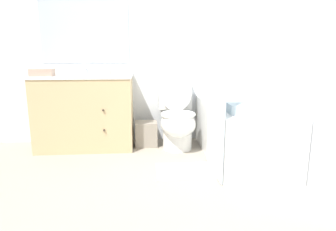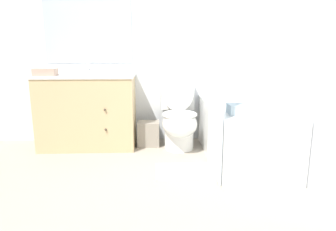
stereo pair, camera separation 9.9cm
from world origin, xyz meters
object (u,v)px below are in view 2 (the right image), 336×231
at_px(sink_faucet, 89,70).
at_px(wastebasket, 148,134).
at_px(bath_mat, 188,171).
at_px(toilet, 179,119).
at_px(hand_towel_folded, 45,72).
at_px(bathtub, 241,132).
at_px(vanity_cabinet, 88,110).
at_px(tissue_box, 108,70).
at_px(bath_towel_folded, 247,109).

xyz_separation_m(sink_faucet, wastebasket, (0.69, -0.18, -0.73)).
bearing_deg(bath_mat, toilet, 92.42).
bearing_deg(bath_mat, hand_towel_folded, 155.96).
relative_size(sink_faucet, bathtub, 0.10).
bearing_deg(sink_faucet, vanity_cabinet, -90.00).
bearing_deg(tissue_box, wastebasket, -3.46).
bearing_deg(tissue_box, bathtub, -19.33).
bearing_deg(hand_towel_folded, bathtub, -8.53).
relative_size(vanity_cabinet, tissue_box, 9.39).
relative_size(tissue_box, bath_towel_folded, 0.36).
distance_m(tissue_box, hand_towel_folded, 0.66).
xyz_separation_m(vanity_cabinet, toilet, (1.05, -0.10, -0.09)).
bearing_deg(bath_mat, wastebasket, 115.18).
xyz_separation_m(sink_faucet, tissue_box, (0.24, -0.16, 0.01)).
bearing_deg(bathtub, tissue_box, 160.67).
bearing_deg(bath_mat, bath_towel_folded, -7.51).
relative_size(bathtub, bath_towel_folded, 4.52).
bearing_deg(wastebasket, toilet, -16.67).
relative_size(vanity_cabinet, bathtub, 0.75).
distance_m(toilet, bath_towel_folded, 0.98).
relative_size(sink_faucet, hand_towel_folded, 0.61).
relative_size(vanity_cabinet, wastebasket, 3.79).
xyz_separation_m(wastebasket, hand_towel_folded, (-1.08, -0.16, 0.74)).
height_order(toilet, wastebasket, toilet).
bearing_deg(wastebasket, bathtub, -25.86).
bearing_deg(tissue_box, toilet, -9.41).
relative_size(bathtub, tissue_box, 12.60).
height_order(sink_faucet, wastebasket, sink_faucet).
height_order(vanity_cabinet, bath_mat, vanity_cabinet).
height_order(sink_faucet, bath_towel_folded, sink_faucet).
bearing_deg(hand_towel_folded, sink_faucet, 41.99).
relative_size(sink_faucet, bath_towel_folded, 0.44).
xyz_separation_m(vanity_cabinet, hand_towel_folded, (-0.39, -0.16, 0.45)).
bearing_deg(bathtub, bath_towel_folded, -102.02).
relative_size(tissue_box, hand_towel_folded, 0.50).
distance_m(bathtub, hand_towel_folded, 2.16).
bearing_deg(sink_faucet, bathtub, -21.51).
distance_m(sink_faucet, hand_towel_folded, 0.52).
height_order(wastebasket, bath_towel_folded, bath_towel_folded).
xyz_separation_m(sink_faucet, hand_towel_folded, (-0.39, -0.35, 0.00)).
bearing_deg(tissue_box, bath_towel_folded, -34.26).
xyz_separation_m(hand_towel_folded, bath_towel_folded, (1.97, -0.72, -0.28)).
xyz_separation_m(tissue_box, bath_towel_folded, (1.34, -0.91, -0.28)).
distance_m(bath_towel_folded, bath_mat, 0.78).
distance_m(sink_faucet, toilet, 1.21).
distance_m(bathtub, wastebasket, 1.09).
distance_m(wastebasket, hand_towel_folded, 1.32).
distance_m(vanity_cabinet, toilet, 1.06).
relative_size(bath_towel_folded, bath_mat, 0.54).
bearing_deg(vanity_cabinet, hand_towel_folded, -157.29).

